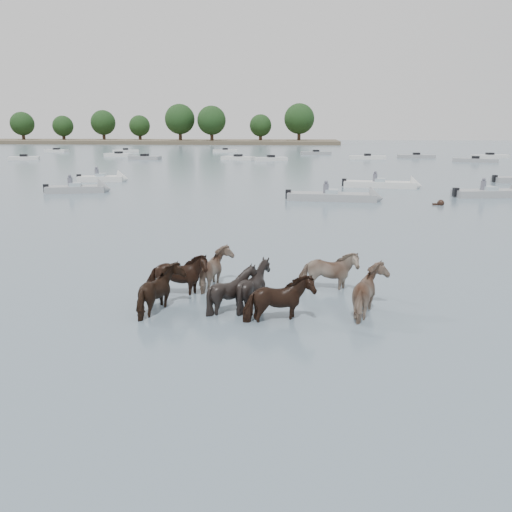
# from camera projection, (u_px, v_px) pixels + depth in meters

# --- Properties ---
(ground) EXTENTS (400.00, 400.00, 0.00)m
(ground) POSITION_uv_depth(u_px,v_px,m) (250.00, 302.00, 14.51)
(ground) COLOR #4D616F
(ground) RESTS_ON ground
(shoreline) EXTENTS (160.00, 30.00, 1.00)m
(shoreline) POSITION_uv_depth(u_px,v_px,m) (84.00, 141.00, 166.17)
(shoreline) COLOR #4C4233
(shoreline) RESTS_ON ground
(pony_herd) EXTENTS (7.13, 4.32, 1.54)m
(pony_herd) POSITION_uv_depth(u_px,v_px,m) (253.00, 287.00, 14.23)
(pony_herd) COLOR black
(pony_herd) RESTS_ON ground
(swimming_pony) EXTENTS (0.72, 0.44, 0.44)m
(swimming_pony) POSITION_uv_depth(u_px,v_px,m) (440.00, 203.00, 32.63)
(swimming_pony) COLOR black
(swimming_pony) RESTS_ON ground
(motorboat_a) EXTENTS (4.92, 2.83, 1.92)m
(motorboat_a) POSITION_uv_depth(u_px,v_px,m) (86.00, 189.00, 39.18)
(motorboat_a) COLOR gray
(motorboat_a) RESTS_ON ground
(motorboat_b) EXTENTS (6.50, 2.10, 1.92)m
(motorboat_b) POSITION_uv_depth(u_px,v_px,m) (344.00, 197.00, 34.62)
(motorboat_b) COLOR gray
(motorboat_b) RESTS_ON ground
(motorboat_c) EXTENTS (6.39, 2.35, 1.92)m
(motorboat_c) POSITION_uv_depth(u_px,v_px,m) (390.00, 185.00, 42.15)
(motorboat_c) COLOR silver
(motorboat_c) RESTS_ON ground
(motorboat_d) EXTENTS (5.52, 2.62, 1.92)m
(motorboat_d) POSITION_uv_depth(u_px,v_px,m) (499.00, 193.00, 36.66)
(motorboat_d) COLOR gray
(motorboat_d) RESTS_ON ground
(motorboat_f) EXTENTS (4.67, 2.27, 1.92)m
(motorboat_f) POSITION_uv_depth(u_px,v_px,m) (109.00, 179.00, 47.12)
(motorboat_f) COLOR silver
(motorboat_f) RESTS_ON ground
(distant_flotilla) EXTENTS (101.87, 30.36, 0.93)m
(distant_flotilla) POSITION_uv_depth(u_px,v_px,m) (307.00, 155.00, 86.53)
(distant_flotilla) COLOR silver
(distant_flotilla) RESTS_ON ground
(treeline) EXTENTS (144.48, 21.79, 11.90)m
(treeline) POSITION_uv_depth(u_px,v_px,m) (92.00, 122.00, 164.40)
(treeline) COLOR #382619
(treeline) RESTS_ON ground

